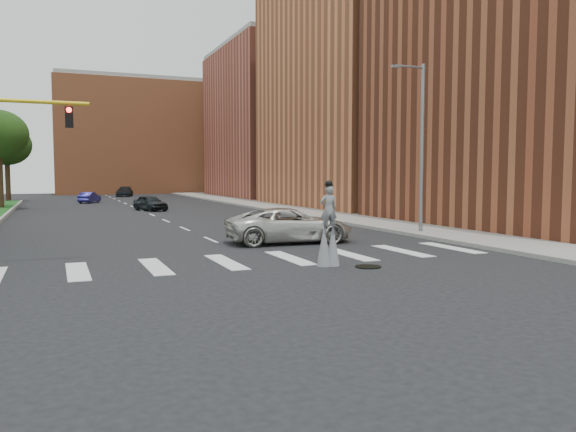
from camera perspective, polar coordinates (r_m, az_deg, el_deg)
The scene contains 14 objects.
ground_plane at distance 20.41m, azimuth -2.07°, elevation -4.90°, with size 160.00×160.00×0.00m, color black.
sidewalk_right at distance 48.13m, azimuth 1.40°, elevation 0.57°, with size 5.00×90.00×0.18m, color gray.
manhole at distance 19.91m, azimuth 8.13°, elevation -5.12°, with size 0.90×0.90×0.04m, color black.
building_near at distance 40.32m, azimuth 25.05°, elevation 15.00°, with size 16.00×20.00×22.00m, color brown.
building_mid at distance 57.51m, azimuth 8.23°, elevation 13.05°, with size 16.00×22.00×24.00m, color #CC6D40.
building_far at distance 78.73m, azimuth -0.90°, elevation 9.27°, with size 16.00×22.00×20.00m, color #B15441.
building_backdrop at distance 97.90m, azimuth -15.07°, elevation 7.58°, with size 26.00×14.00×18.00m, color #CC6D40.
streetlight at distance 30.71m, azimuth 13.31°, elevation 7.26°, with size 2.05×0.20×9.00m.
stilt_performer at distance 19.91m, azimuth 4.13°, elevation -1.68°, with size 0.84×0.57×3.04m.
suv_crossing at distance 26.55m, azimuth 0.14°, elevation -0.94°, with size 2.75×5.97×1.66m, color beige.
car_near at distance 50.58m, azimuth -13.82°, elevation 1.30°, with size 1.62×4.02×1.37m, color black.
car_mid at distance 65.58m, azimuth -19.52°, elevation 1.78°, with size 1.26×3.62×1.19m, color navy.
car_far at distance 82.27m, azimuth -16.27°, elevation 2.40°, with size 1.94×4.78×1.39m, color black.
tree_7 at distance 71.61m, azimuth -26.69°, elevation 6.43°, with size 5.39×5.39×8.77m.
Camera 1 is at (-7.07, -18.86, 3.29)m, focal length 35.00 mm.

